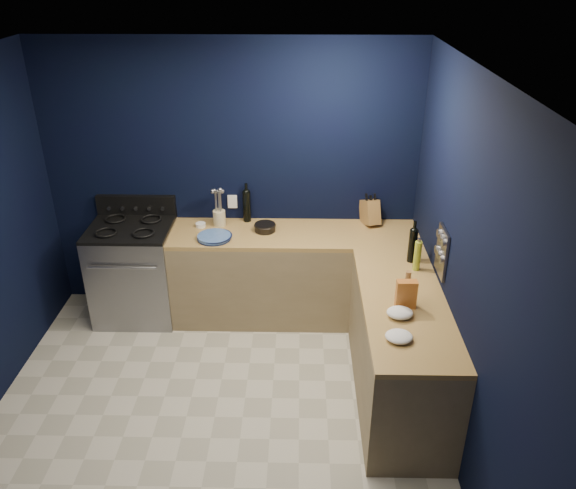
{
  "coord_description": "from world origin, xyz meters",
  "views": [
    {
      "loc": [
        0.64,
        -3.33,
        3.22
      ],
      "look_at": [
        0.55,
        1.0,
        1.0
      ],
      "focal_mm": 35.69,
      "sensor_mm": 36.0,
      "label": 1
    }
  ],
  "objects_px": {
    "gas_range": "(136,273)",
    "knife_block": "(370,212)",
    "plate_stack": "(214,237)",
    "utensil_crock": "(219,218)",
    "crouton_bag": "(406,294)"
  },
  "relations": [
    {
      "from": "plate_stack",
      "to": "crouton_bag",
      "type": "relative_size",
      "value": 1.39
    },
    {
      "from": "utensil_crock",
      "to": "knife_block",
      "type": "bearing_deg",
      "value": 2.9
    },
    {
      "from": "utensil_crock",
      "to": "gas_range",
      "type": "bearing_deg",
      "value": -168.23
    },
    {
      "from": "gas_range",
      "to": "utensil_crock",
      "type": "relative_size",
      "value": 6.27
    },
    {
      "from": "plate_stack",
      "to": "gas_range",
      "type": "bearing_deg",
      "value": 170.8
    },
    {
      "from": "knife_block",
      "to": "gas_range",
      "type": "bearing_deg",
      "value": 168.26
    },
    {
      "from": "utensil_crock",
      "to": "knife_block",
      "type": "xyz_separation_m",
      "value": [
        1.43,
        0.07,
        0.04
      ]
    },
    {
      "from": "gas_range",
      "to": "plate_stack",
      "type": "distance_m",
      "value": 0.94
    },
    {
      "from": "gas_range",
      "to": "knife_block",
      "type": "bearing_deg",
      "value": 6.17
    },
    {
      "from": "gas_range",
      "to": "plate_stack",
      "type": "relative_size",
      "value": 3.04
    },
    {
      "from": "gas_range",
      "to": "plate_stack",
      "type": "bearing_deg",
      "value": -9.2
    },
    {
      "from": "crouton_bag",
      "to": "plate_stack",
      "type": "bearing_deg",
      "value": 144.59
    },
    {
      "from": "plate_stack",
      "to": "crouton_bag",
      "type": "distance_m",
      "value": 1.89
    },
    {
      "from": "plate_stack",
      "to": "utensil_crock",
      "type": "xyz_separation_m",
      "value": [
        0.01,
        0.3,
        0.05
      ]
    },
    {
      "from": "crouton_bag",
      "to": "gas_range",
      "type": "bearing_deg",
      "value": 152.24
    }
  ]
}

